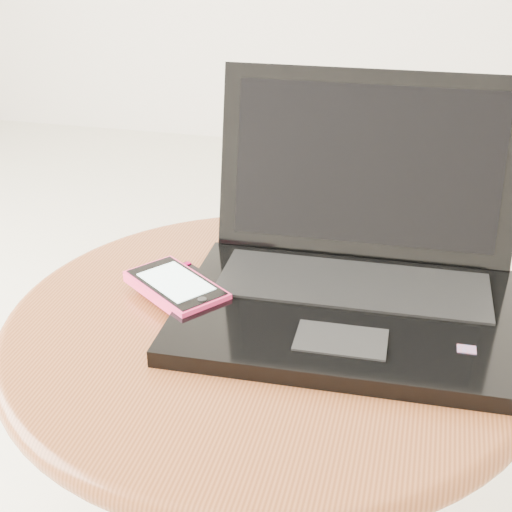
# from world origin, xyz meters

# --- Properties ---
(table) EXTENTS (0.57, 0.57, 0.45)m
(table) POSITION_xyz_m (0.10, 0.03, 0.35)
(table) COLOR brown
(table) RESTS_ON ground
(laptop) EXTENTS (0.36, 0.31, 0.23)m
(laptop) POSITION_xyz_m (0.18, 0.08, 0.49)
(laptop) COLOR black
(laptop) RESTS_ON table
(phone_black) EXTENTS (0.14, 0.13, 0.01)m
(phone_black) POSITION_xyz_m (0.01, 0.05, 0.46)
(phone_black) COLOR black
(phone_black) RESTS_ON table
(phone_pink) EXTENTS (0.13, 0.12, 0.01)m
(phone_pink) POSITION_xyz_m (-0.01, 0.04, 0.47)
(phone_pink) COLOR #FB306D
(phone_pink) RESTS_ON phone_black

